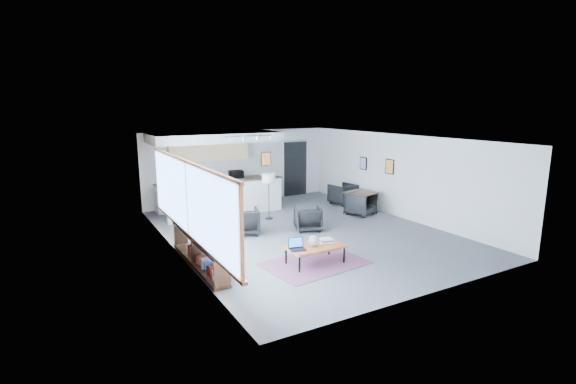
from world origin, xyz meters
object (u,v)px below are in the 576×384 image
microwave (236,174)px  floor_lamp (269,180)px  laptop (296,246)px  armchair_right (308,217)px  dining_chair_near (361,204)px  coffee_table (315,247)px  dining_chair_far (343,195)px  armchair_left (244,220)px  book_stack (326,240)px  dining_table (361,194)px  ceramic_pot (314,241)px

microwave → floor_lamp: bearing=-84.1°
laptop → armchair_right: armchair_right is taller
laptop → floor_lamp: 4.14m
dining_chair_near → microwave: bearing=108.7°
coffee_table → dining_chair_near: bearing=38.1°
coffee_table → dining_chair_near: dining_chair_near is taller
dining_chair_near → dining_chair_far: (0.38, 1.50, 0.00)m
armchair_right → armchair_left: bearing=3.4°
armchair_right → coffee_table: bearing=82.4°
book_stack → dining_chair_far: size_ratio=0.53×
dining_chair_far → armchair_left: bearing=10.9°
floor_lamp → dining_chair_far: (3.19, 0.48, -0.89)m
laptop → armchair_left: armchair_left is taller
armchair_right → dining_table: 2.59m
armchair_left → dining_table: (4.18, 0.17, 0.26)m
laptop → armchair_right: size_ratio=0.52×
coffee_table → ceramic_pot: bearing=-170.4°
coffee_table → armchair_left: bearing=99.5°
armchair_left → dining_chair_near: bearing=-162.3°
ceramic_pot → dining_chair_far: 5.97m
dining_chair_near → book_stack: bearing=-161.1°
laptop → armchair_right: (1.69, 2.23, -0.11)m
dining_chair_near → microwave: (-2.90, 3.44, 0.75)m
armchair_left → armchair_right: 1.79m
microwave → dining_chair_far: bearing=-26.8°
armchair_left → microwave: bearing=-92.4°
armchair_left → floor_lamp: 1.90m
laptop → floor_lamp: size_ratio=0.27×
floor_lamp → book_stack: bearing=-97.1°
book_stack → microwave: 6.28m
floor_lamp → dining_chair_far: bearing=8.5°
coffee_table → dining_chair_near: size_ratio=1.83×
coffee_table → laptop: 0.48m
coffee_table → dining_table: 4.75m
microwave → armchair_right: bearing=-79.3°
book_stack → laptop: bearing=-176.6°
armchair_right → microwave: 4.15m
book_stack → microwave: size_ratio=0.75×
coffee_table → dining_chair_far: dining_chair_far is taller
coffee_table → armchair_right: 2.57m
floor_lamp → ceramic_pot: bearing=-102.4°
book_stack → armchair_right: armchair_right is taller
book_stack → armchair_right: 2.35m
dining_chair_near → microwave: 4.56m
floor_lamp → dining_chair_near: floor_lamp is taller
book_stack → floor_lamp: size_ratio=0.26×
laptop → dining_table: size_ratio=0.37×
dining_chair_near → armchair_right: bearing=172.9°
ceramic_pot → microwave: (0.77, 6.32, 0.56)m
laptop → book_stack: size_ratio=1.04×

